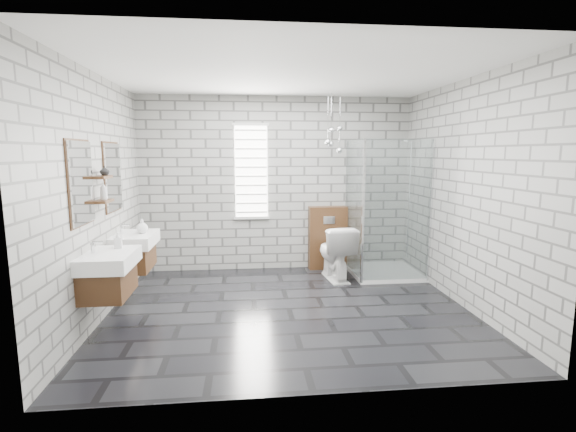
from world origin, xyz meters
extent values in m
cube|color=black|center=(0.00, 0.00, -0.01)|extent=(4.20, 3.60, 0.02)
cube|color=white|center=(0.00, 0.00, 2.71)|extent=(4.20, 3.60, 0.02)
cube|color=#979692|center=(0.00, 1.81, 1.35)|extent=(4.20, 0.02, 2.70)
cube|color=#979692|center=(0.00, -1.81, 1.35)|extent=(4.20, 0.02, 2.70)
cube|color=#979692|center=(-2.11, 0.00, 1.35)|extent=(0.02, 3.60, 2.70)
cube|color=#979692|center=(2.11, 0.00, 1.35)|extent=(0.02, 3.60, 2.70)
cube|color=#492C16|center=(-1.89, -0.49, 0.55)|extent=(0.42, 0.62, 0.30)
cube|color=silver|center=(-1.69, -0.49, 0.58)|extent=(0.02, 0.35, 0.01)
cube|color=white|center=(-1.87, -0.49, 0.77)|extent=(0.47, 0.70, 0.15)
cylinder|color=silver|center=(-2.02, -0.49, 0.91)|extent=(0.04, 0.04, 0.12)
cylinder|color=silver|center=(-1.97, -0.49, 0.96)|extent=(0.10, 0.02, 0.02)
cube|color=white|center=(-2.08, -0.49, 1.55)|extent=(0.03, 0.55, 0.80)
cube|color=#492C16|center=(-2.09, -0.49, 1.55)|extent=(0.01, 0.59, 0.84)
cube|color=#492C16|center=(-1.89, 0.51, 0.55)|extent=(0.42, 0.62, 0.30)
cube|color=silver|center=(-1.69, 0.51, 0.58)|extent=(0.02, 0.35, 0.01)
cube|color=white|center=(-1.87, 0.51, 0.77)|extent=(0.47, 0.70, 0.15)
cylinder|color=silver|center=(-2.02, 0.51, 0.91)|extent=(0.04, 0.04, 0.12)
cylinder|color=silver|center=(-1.97, 0.51, 0.96)|extent=(0.10, 0.02, 0.02)
cube|color=white|center=(-2.08, 0.51, 1.55)|extent=(0.03, 0.55, 0.80)
cube|color=#492C16|center=(-2.09, 0.51, 1.55)|extent=(0.01, 0.59, 0.84)
cube|color=#492C16|center=(-2.03, -0.05, 1.32)|extent=(0.14, 0.30, 0.03)
cube|color=#492C16|center=(-2.03, -0.05, 1.58)|extent=(0.14, 0.30, 0.03)
cube|color=white|center=(-0.40, 1.79, 1.55)|extent=(0.50, 0.02, 1.40)
cube|color=silver|center=(-0.40, 1.77, 2.27)|extent=(0.56, 0.04, 0.04)
cube|color=silver|center=(-0.40, 1.77, 0.83)|extent=(0.56, 0.04, 0.04)
cube|color=silver|center=(-0.40, 1.77, 0.92)|extent=(0.48, 0.01, 0.02)
cube|color=silver|center=(-0.40, 1.77, 1.06)|extent=(0.48, 0.01, 0.02)
cube|color=silver|center=(-0.40, 1.77, 1.20)|extent=(0.48, 0.01, 0.02)
cube|color=silver|center=(-0.40, 1.77, 1.34)|extent=(0.48, 0.01, 0.02)
cube|color=silver|center=(-0.40, 1.77, 1.48)|extent=(0.48, 0.01, 0.02)
cube|color=silver|center=(-0.40, 1.77, 1.62)|extent=(0.48, 0.01, 0.02)
cube|color=silver|center=(-0.40, 1.77, 1.76)|extent=(0.48, 0.01, 0.02)
cube|color=silver|center=(-0.40, 1.77, 1.90)|extent=(0.48, 0.01, 0.02)
cube|color=silver|center=(-0.40, 1.77, 2.04)|extent=(0.48, 0.01, 0.03)
cube|color=silver|center=(-0.40, 1.77, 2.18)|extent=(0.48, 0.01, 0.03)
cube|color=#492C16|center=(0.80, 1.70, 0.50)|extent=(0.60, 0.20, 1.00)
cube|color=silver|center=(0.80, 1.60, 0.80)|extent=(0.18, 0.01, 0.12)
cube|color=white|center=(1.60, 1.30, 0.03)|extent=(1.00, 1.00, 0.06)
cube|color=silver|center=(1.60, 0.81, 1.03)|extent=(1.00, 0.01, 2.00)
cube|color=silver|center=(1.11, 1.30, 1.03)|extent=(0.01, 1.00, 2.00)
cube|color=silver|center=(1.11, 0.81, 1.03)|extent=(0.03, 0.03, 2.00)
cube|color=silver|center=(2.08, 0.81, 1.03)|extent=(0.03, 0.03, 2.00)
cylinder|color=silver|center=(2.04, 1.50, 1.10)|extent=(0.02, 0.02, 1.80)
cylinder|color=silver|center=(1.96, 1.50, 2.02)|extent=(0.14, 0.14, 0.02)
sphere|color=silver|center=(0.70, 1.30, 1.99)|extent=(0.09, 0.09, 0.09)
cylinder|color=silver|center=(0.70, 1.30, 2.37)|extent=(0.01, 0.01, 0.66)
sphere|color=silver|center=(0.88, 1.33, 1.87)|extent=(0.09, 0.09, 0.09)
cylinder|color=silver|center=(0.88, 1.33, 2.31)|extent=(0.01, 0.01, 0.78)
sphere|color=silver|center=(0.77, 1.41, 2.17)|extent=(0.09, 0.09, 0.09)
cylinder|color=silver|center=(0.77, 1.41, 2.46)|extent=(0.01, 0.01, 0.49)
sphere|color=silver|center=(0.76, 1.40, 1.97)|extent=(0.09, 0.09, 0.09)
cylinder|color=silver|center=(0.76, 1.40, 2.36)|extent=(0.01, 0.01, 0.69)
sphere|color=silver|center=(0.90, 1.43, 2.19)|extent=(0.09, 0.09, 0.09)
cylinder|color=silver|center=(0.90, 1.43, 2.47)|extent=(0.01, 0.01, 0.46)
imported|color=white|center=(0.80, 1.13, 0.40)|extent=(0.53, 0.83, 0.80)
imported|color=#B2B2B2|center=(-1.83, -0.28, 0.93)|extent=(0.09, 0.09, 0.17)
imported|color=#B2B2B2|center=(-1.78, 0.54, 0.94)|extent=(0.18, 0.18, 0.18)
imported|color=#B2B2B2|center=(-2.02, -0.05, 1.43)|extent=(0.10, 0.10, 0.20)
imported|color=#B2B2B2|center=(-2.02, 0.02, 1.65)|extent=(0.11, 0.11, 0.10)
camera|label=1|loc=(-0.50, -4.72, 1.84)|focal=26.00mm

